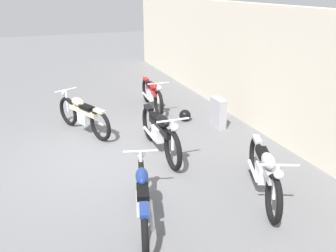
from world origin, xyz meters
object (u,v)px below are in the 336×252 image
Objects in this scene: motorcycle_cream at (83,114)px; motorcycle_silver at (264,171)px; motorcycle_red at (152,94)px; stone_marker at (218,113)px; motorcycle_blue at (143,197)px; helmet at (185,115)px; motorcycle_black at (160,132)px.

motorcycle_cream is 0.98× the size of motorcycle_silver.
motorcycle_silver reaches higher than motorcycle_red.
motorcycle_silver is at bearing 6.91° from motorcycle_red.
stone_marker is 4.03m from motorcycle_blue.
motorcycle_blue is (2.89, -2.80, 0.06)m from stone_marker.
helmet is at bearing -16.68° from motorcycle_blue.
motorcycle_red is (-4.77, 1.76, 0.02)m from motorcycle_blue.
helmet is 1.33m from motorcycle_red.
helmet is 0.13× the size of motorcycle_black.
stone_marker is at bearing -28.77° from motorcycle_blue.
motorcycle_black reaches higher than motorcycle_silver.
helmet is 0.15× the size of motorcycle_silver.
helmet is at bearing -159.94° from motorcycle_silver.
stone_marker is 0.36× the size of motorcycle_red.
motorcycle_black is 1.19× the size of motorcycle_blue.
motorcycle_cream is 1.01× the size of motorcycle_blue.
motorcycle_black is at bearing -64.62° from stone_marker.
motorcycle_cream is at bearing -125.24° from motorcycle_silver.
motorcycle_blue is (2.03, -1.00, -0.07)m from motorcycle_black.
motorcycle_black is 1.10× the size of motorcycle_red.
motorcycle_silver is (2.08, 1.03, -0.03)m from motorcycle_black.
motorcycle_silver is at bearing -14.80° from stone_marker.
motorcycle_silver is 2.03m from motorcycle_blue.
motorcycle_red is (-1.03, 2.05, -0.00)m from motorcycle_cream.
motorcycle_cream reaches higher than stone_marker.
stone_marker is at bearing -171.56° from motorcycle_silver.
helmet is at bearing 24.95° from motorcycle_red.
motorcycle_blue reaches higher than stone_marker.
helmet is 0.15× the size of motorcycle_red.
motorcycle_cream is at bearing -94.18° from helmet.
stone_marker is 0.38× the size of motorcycle_cream.
motorcycle_silver is (3.79, 2.32, 0.01)m from motorcycle_cream.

